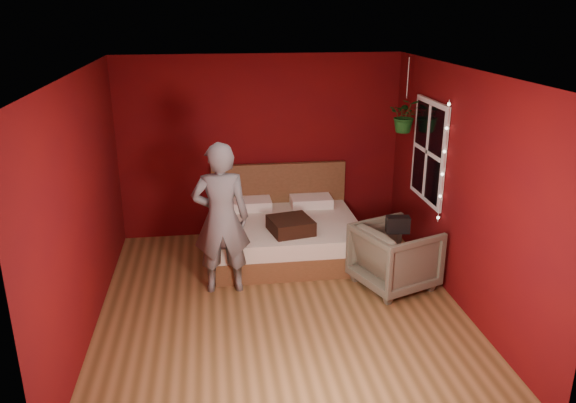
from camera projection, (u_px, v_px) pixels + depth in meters
The scene contains 10 objects.
floor at pixel (281, 306), 6.34m from camera, with size 4.50×4.50×0.00m, color olive.
room_walls at pixel (280, 163), 5.78m from camera, with size 4.04×4.54×2.62m.
window at pixel (428, 152), 6.94m from camera, with size 0.05×0.97×1.27m.
fairy_lights at pixel (443, 163), 6.45m from camera, with size 0.04×0.04×1.45m.
bed at pixel (285, 233), 7.65m from camera, with size 1.94×1.65×1.07m.
person at pixel (221, 219), 6.43m from camera, with size 0.66×0.43×1.80m, color slate.
armchair at pixel (395, 256), 6.68m from camera, with size 0.83×0.85×0.78m, color #666450.
handbag at pixel (398, 224), 6.34m from camera, with size 0.26×0.13×0.19m, color black.
throw_pillow at pixel (291, 225), 7.11m from camera, with size 0.51×0.51×0.18m, color black.
hanging_plant at pixel (405, 115), 7.25m from camera, with size 0.50×0.47×0.95m.
Camera 1 is at (-0.70, -5.55, 3.21)m, focal length 35.00 mm.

